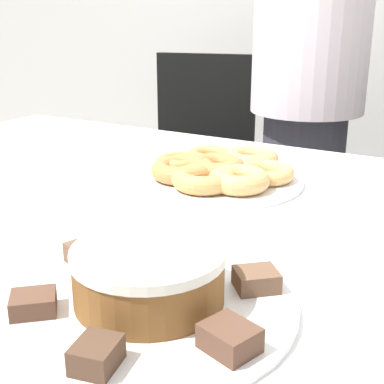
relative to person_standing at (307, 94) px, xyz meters
The scene contains 20 objects.
table 0.96m from the person_standing, 80.48° to the right, with size 1.90×1.07×0.73m.
person_standing is the anchor object (origin of this frame).
office_chair_left 0.57m from the person_standing, behind, with size 0.53×0.53×0.90m.
plate_cake 1.26m from the person_standing, 79.79° to the right, with size 0.35×0.35×0.01m.
plate_donuts 0.77m from the person_standing, 85.09° to the right, with size 0.35×0.35×0.01m.
frosted_cake 1.25m from the person_standing, 79.79° to the right, with size 0.18×0.18×0.07m.
lamington_0 1.38m from the person_standing, 79.65° to the right, with size 0.05×0.05×0.03m.
lamington_1 1.32m from the person_standing, 74.83° to the right, with size 0.06×0.06×0.03m.
lamington_2 1.19m from the person_standing, 74.46° to the right, with size 0.07×0.07×0.02m.
lamington_3 1.13m from the person_standing, 79.97° to the right, with size 0.05×0.05×0.03m.
lamington_4 1.20m from the person_standing, 85.26° to the right, with size 0.07×0.06×0.03m.
lamington_5 1.33m from the person_standing, 84.58° to the right, with size 0.06×0.06×0.02m.
donut_0 0.77m from the person_standing, 85.09° to the right, with size 0.12×0.12×0.04m.
donut_1 0.83m from the person_standing, 80.29° to the right, with size 0.12×0.12×0.04m.
donut_2 0.75m from the person_standing, 78.17° to the right, with size 0.12×0.12×0.03m.
donut_3 0.67m from the person_standing, 81.71° to the right, with size 0.12×0.12×0.04m.
donut_4 0.67m from the person_standing, 89.75° to the right, with size 0.11×0.11×0.03m.
donut_5 0.76m from the person_standing, 91.50° to the right, with size 0.10×0.10×0.03m.
donut_6 0.81m from the person_standing, 88.98° to the right, with size 0.13×0.13×0.04m.
donut_7 0.84m from the person_standing, 84.65° to the right, with size 0.12×0.12×0.04m.
Camera 1 is at (0.38, -0.74, 1.06)m, focal length 50.00 mm.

